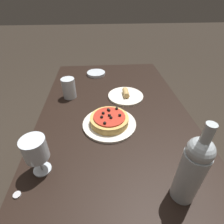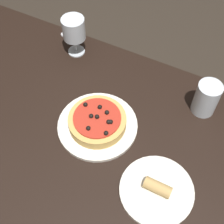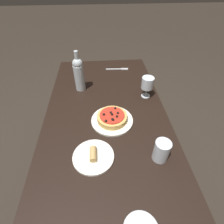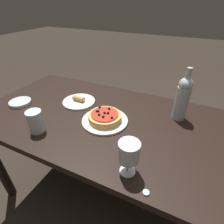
# 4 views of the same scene
# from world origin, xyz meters

# --- Properties ---
(ground_plane) EXTENTS (14.00, 14.00, 0.00)m
(ground_plane) POSITION_xyz_m (0.00, 0.00, 0.00)
(ground_plane) COLOR #2D261E
(dining_table) EXTENTS (1.56, 0.76, 0.73)m
(dining_table) POSITION_xyz_m (0.00, 0.00, 0.64)
(dining_table) COLOR black
(dining_table) RESTS_ON ground_plane
(dinner_plate) EXTENTS (0.25, 0.25, 0.01)m
(dinner_plate) POSITION_xyz_m (-0.02, -0.03, 0.73)
(dinner_plate) COLOR white
(dinner_plate) RESTS_ON dining_table
(pizza) EXTENTS (0.18, 0.18, 0.05)m
(pizza) POSITION_xyz_m (-0.02, -0.03, 0.76)
(pizza) COLOR tan
(pizza) RESTS_ON dinner_plate
(wine_glass) EXTENTS (0.08, 0.08, 0.15)m
(wine_glass) POSITION_xyz_m (0.21, -0.29, 0.83)
(wine_glass) COLOR silver
(wine_glass) RESTS_ON dining_table
(water_cup) EXTENTS (0.08, 0.08, 0.12)m
(water_cup) POSITION_xyz_m (-0.29, -0.25, 0.79)
(water_cup) COLOR silver
(water_cup) RESTS_ON dining_table
(side_plate) EXTENTS (0.21, 0.21, 0.04)m
(side_plate) POSITION_xyz_m (-0.27, 0.08, 0.74)
(side_plate) COLOR white
(side_plate) RESTS_ON dining_table
(bottle_cap) EXTENTS (0.02, 0.02, 0.01)m
(bottle_cap) POSITION_xyz_m (0.30, -0.34, 0.73)
(bottle_cap) COLOR #B7B7BC
(bottle_cap) RESTS_ON dining_table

